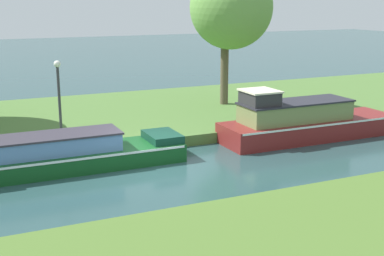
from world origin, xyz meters
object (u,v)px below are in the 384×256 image
maroon_barge (303,122)px  forest_narrowboat (42,156)px  lamp_post (59,89)px  willow_tree_centre (231,8)px  mooring_post_far (261,113)px

maroon_barge → forest_narrowboat: 9.79m
maroon_barge → forest_narrowboat: (-9.78, 0.00, -0.14)m
maroon_barge → lamp_post: lamp_post is taller
forest_narrowboat → lamp_post: bearing=67.1°
willow_tree_centre → lamp_post: bearing=-163.1°
maroon_barge → willow_tree_centre: bearing=95.3°
mooring_post_far → willow_tree_centre: bearing=82.3°
lamp_post → mooring_post_far: (7.74, -1.11, -1.36)m
lamp_post → maroon_barge: bearing=-16.5°
forest_narrowboat → lamp_post: (1.09, 2.57, 1.62)m
maroon_barge → mooring_post_far: bearing=123.2°
willow_tree_centre → maroon_barge: bearing=-84.7°
forest_narrowboat → willow_tree_centre: bearing=28.6°
maroon_barge → mooring_post_far: size_ratio=9.19×
maroon_barge → forest_narrowboat: size_ratio=0.82×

